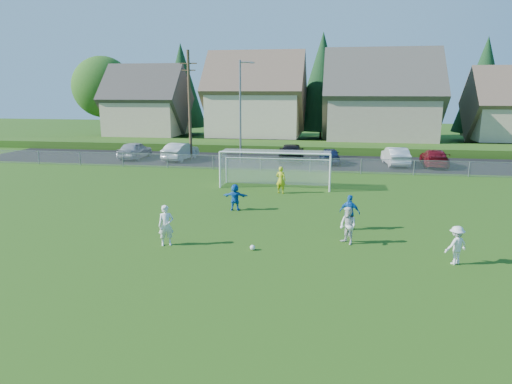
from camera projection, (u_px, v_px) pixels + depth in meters
The scene contains 22 objects.
ground at pixel (217, 281), 15.79m from camera, with size 160.00×160.00×0.00m, color #193D0C.
asphalt_lot at pixel (291, 161), 42.23m from camera, with size 60.00×60.00×0.00m, color black.
grass_embankment at pixel (298, 147), 49.35m from camera, with size 70.00×6.00×0.80m, color #1E420F.
soccer_ball at pixel (253, 248), 18.84m from camera, with size 0.22×0.22×0.22m, color white.
player_white_a at pixel (166, 225), 19.28m from camera, with size 0.64×0.42×1.75m, color silver.
player_white_b at pixel (348, 226), 19.44m from camera, with size 0.79×0.61×1.62m, color silver.
player_white_c at pixel (456, 245), 17.22m from camera, with size 0.97×0.56×1.50m, color silver.
player_blue_a at pixel (350, 212), 21.47m from camera, with size 0.98×0.41×1.67m, color blue.
player_blue_b at pixel (235, 197), 24.96m from camera, with size 1.36×0.43×1.47m, color blue.
goalkeeper at pixel (281, 180), 29.02m from camera, with size 0.63×0.41×1.73m, color #BCC517.
car_a at pixel (135, 150), 43.71m from camera, with size 1.93×4.79×1.63m, color #A6A8AE.
car_b at pixel (181, 151), 42.91m from camera, with size 1.70×4.88×1.61m, color silver.
car_d at pixel (291, 153), 41.97m from camera, with size 2.24×5.52×1.60m, color black.
car_e at pixel (330, 156), 40.86m from camera, with size 1.67×4.15×1.41m, color #121F40.
car_f at pixel (395, 156), 39.94m from camera, with size 1.67×4.78×1.57m, color silver.
car_g at pixel (434, 158), 39.36m from camera, with size 2.04×5.01×1.45m, color maroon.
soccer_goal at pixel (276, 163), 30.86m from camera, with size 7.42×1.90×2.50m.
chainlink_fence at pixel (285, 164), 36.80m from camera, with size 52.06×0.06×1.20m.
streetlight at pixel (241, 109), 40.45m from camera, with size 1.38×0.18×9.00m.
utility_pole at pixel (190, 104), 42.18m from camera, with size 1.60×0.26×10.00m.
houses_row at pixel (321, 82), 54.68m from camera, with size 53.90×11.45×13.27m.
tree_row at pixel (315, 86), 60.96m from camera, with size 65.98×12.36×13.80m.
Camera 1 is at (3.81, -14.28, 6.50)m, focal length 32.00 mm.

